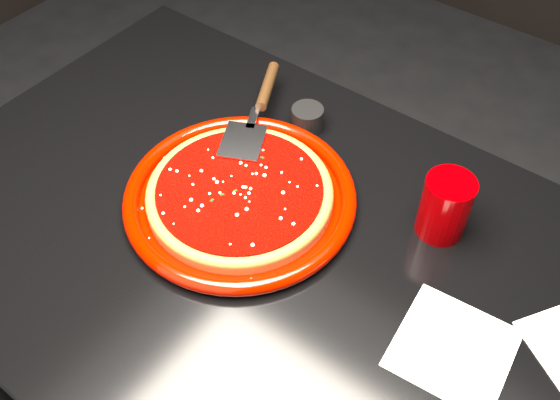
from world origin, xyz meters
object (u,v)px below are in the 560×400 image
object	(u,v)px
cup	(445,206)
table	(265,351)
plate	(240,197)
ramekin	(307,119)
pizza_server	(257,110)

from	to	relation	value
cup	table	bearing A→B (deg)	-138.84
plate	ramekin	distance (m)	0.22
table	plate	size ratio (longest dim) A/B	3.11
pizza_server	cup	bearing A→B (deg)	-27.50
cup	pizza_server	bearing A→B (deg)	178.61
table	pizza_server	distance (m)	0.49
table	plate	world-z (taller)	plate
plate	cup	world-z (taller)	cup
cup	ramekin	xyz separation A→B (m)	(-0.31, 0.07, -0.03)
table	ramekin	xyz separation A→B (m)	(-0.09, 0.26, 0.40)
table	ramekin	bearing A→B (deg)	109.69
plate	ramekin	bearing A→B (deg)	94.71
table	cup	bearing A→B (deg)	41.16
pizza_server	cup	world-z (taller)	cup
cup	ramekin	distance (m)	0.32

